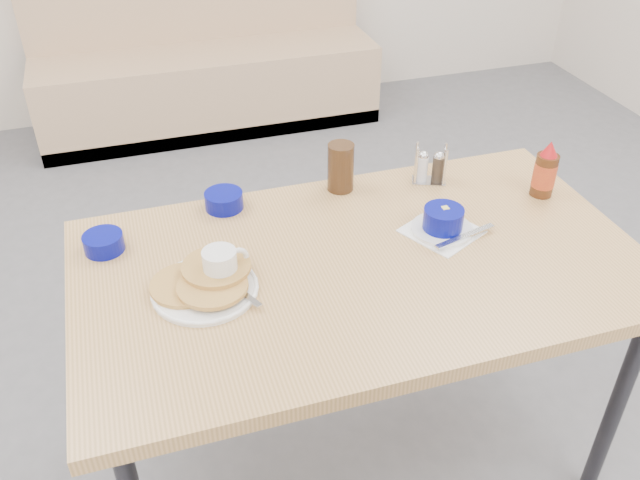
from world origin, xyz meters
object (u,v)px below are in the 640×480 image
object	(u,v)px
dining_table	(361,280)
amber_tumbler	(341,167)
coffee_mug	(222,266)
grits_setting	(443,222)
syrup_bottle	(545,172)
booth_bench	(205,63)
condiment_caddy	(430,169)
creamer_bowl	(104,243)
pancake_plate	(205,284)
butter_bowl	(224,200)

from	to	relation	value
dining_table	amber_tumbler	distance (m)	0.37
coffee_mug	grits_setting	world-z (taller)	coffee_mug
dining_table	amber_tumbler	world-z (taller)	amber_tumbler
syrup_bottle	booth_bench	bearing A→B (deg)	103.92
booth_bench	condiment_caddy	xyz separation A→B (m)	(0.32, -2.23, 0.45)
booth_bench	syrup_bottle	world-z (taller)	booth_bench
dining_table	syrup_bottle	world-z (taller)	syrup_bottle
dining_table	coffee_mug	world-z (taller)	coffee_mug
coffee_mug	creamer_bowl	xyz separation A→B (m)	(-0.26, 0.22, -0.02)
coffee_mug	syrup_bottle	distance (m)	0.94
dining_table	coffee_mug	xyz separation A→B (m)	(-0.34, 0.02, 0.11)
coffee_mug	booth_bench	bearing A→B (deg)	82.26
amber_tumbler	condiment_caddy	bearing A→B (deg)	-8.54
pancake_plate	creamer_bowl	size ratio (longest dim) A/B	2.47
booth_bench	grits_setting	distance (m)	2.53
dining_table	butter_bowl	world-z (taller)	butter_bowl
syrup_bottle	grits_setting	bearing A→B (deg)	-165.92
coffee_mug	condiment_caddy	xyz separation A→B (m)	(0.66, 0.28, -0.01)
creamer_bowl	amber_tumbler	world-z (taller)	amber_tumbler
booth_bench	butter_bowl	size ratio (longest dim) A/B	18.08
grits_setting	condiment_caddy	xyz separation A→B (m)	(0.08, 0.25, 0.01)
booth_bench	dining_table	bearing A→B (deg)	-90.00
booth_bench	syrup_bottle	size ratio (longest dim) A/B	11.42
booth_bench	syrup_bottle	xyz separation A→B (m)	(0.59, -2.39, 0.48)
condiment_caddy	coffee_mug	bearing A→B (deg)	-134.15
condiment_caddy	syrup_bottle	distance (m)	0.32
grits_setting	butter_bowl	size ratio (longest dim) A/B	2.34
pancake_plate	syrup_bottle	size ratio (longest dim) A/B	1.49
coffee_mug	grits_setting	size ratio (longest dim) A/B	0.47
butter_bowl	syrup_bottle	bearing A→B (deg)	-12.90
grits_setting	syrup_bottle	bearing A→B (deg)	14.08
coffee_mug	butter_bowl	xyz separation A→B (m)	(0.06, 0.32, -0.02)
coffee_mug	amber_tumbler	bearing A→B (deg)	38.65
condiment_caddy	pancake_plate	bearing A→B (deg)	-134.30
coffee_mug	condiment_caddy	size ratio (longest dim) A/B	1.00
coffee_mug	condiment_caddy	bearing A→B (deg)	23.10
condiment_caddy	grits_setting	bearing A→B (deg)	-84.51
dining_table	creamer_bowl	distance (m)	0.65
grits_setting	amber_tumbler	size ratio (longest dim) A/B	1.75
booth_bench	butter_bowl	world-z (taller)	booth_bench
creamer_bowl	condiment_caddy	distance (m)	0.93
dining_table	booth_bench	bearing A→B (deg)	90.00
booth_bench	amber_tumbler	distance (m)	2.25
coffee_mug	condiment_caddy	distance (m)	0.72
pancake_plate	condiment_caddy	xyz separation A→B (m)	(0.71, 0.30, 0.02)
grits_setting	syrup_bottle	size ratio (longest dim) A/B	1.48
dining_table	butter_bowl	xyz separation A→B (m)	(-0.28, 0.34, 0.09)
pancake_plate	syrup_bottle	distance (m)	0.99
booth_bench	creamer_bowl	world-z (taller)	booth_bench
booth_bench	dining_table	size ratio (longest dim) A/B	1.36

